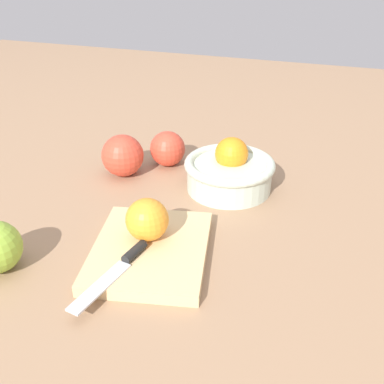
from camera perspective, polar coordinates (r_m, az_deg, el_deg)
name	(u,v)px	position (r m, az deg, el deg)	size (l,w,h in m)	color
ground_plane	(127,225)	(0.77, -8.06, -4.10)	(2.40, 2.40, 0.00)	#997556
bowl	(230,171)	(0.86, 4.64, 2.61)	(0.17, 0.17, 0.10)	beige
cutting_board	(150,251)	(0.70, -5.15, -7.18)	(0.20, 0.17, 0.02)	#DBB77F
orange_on_board	(147,220)	(0.69, -5.54, -3.40)	(0.06, 0.06, 0.06)	orange
knife	(120,266)	(0.65, -8.79, -8.97)	(0.16, 0.04, 0.01)	silver
apple_front_left	(123,156)	(0.92, -8.53, 4.46)	(0.08, 0.08, 0.08)	#D6422D
apple_mid_left	(168,149)	(0.95, -3.02, 5.34)	(0.07, 0.07, 0.07)	#D6422D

